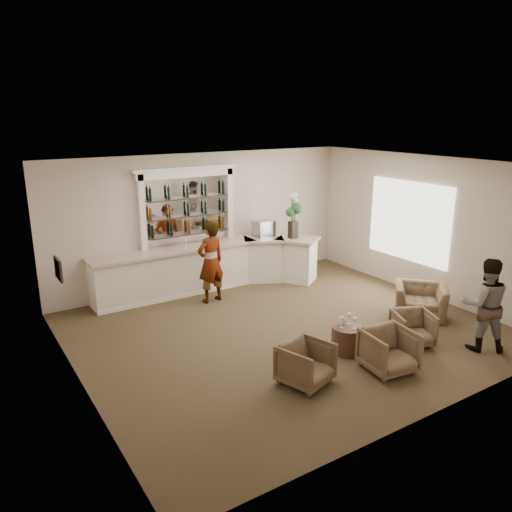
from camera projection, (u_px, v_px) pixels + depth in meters
The scene contains 19 objects.
ground at pixel (286, 330), 10.05m from camera, with size 8.00×8.00×0.00m, color #4F3E27.
room_shell at pixel (274, 210), 10.06m from camera, with size 8.04×7.02×3.32m.
bar_counter at pixel (210, 267), 12.24m from camera, with size 5.72×1.80×1.14m.
back_bar_alcove at pixel (188, 207), 11.99m from camera, with size 2.64×0.25×3.00m.
cocktail_table at pixel (347, 339), 9.08m from camera, with size 0.57×0.57×0.50m, color #4E3121.
sommelier at pixel (211, 262), 11.35m from camera, with size 0.69×0.46×1.90m, color gray.
guest at pixel (485, 305), 9.04m from camera, with size 0.85×0.66×1.75m, color gray.
armchair_left at pixel (306, 364), 8.00m from camera, with size 0.74×0.77×0.70m, color brown.
armchair_center at pixel (389, 351), 8.39m from camera, with size 0.79×0.81×0.74m, color brown.
armchair_right at pixel (413, 328), 9.39m from camera, with size 0.69×0.71×0.64m, color brown.
armchair_far at pixel (420, 301), 10.68m from camera, with size 1.06×0.92×0.69m, color brown.
espresso_machine at pixel (263, 229), 12.80m from camera, with size 0.49×0.41×0.43m, color #B2B2B6.
flower_vase at pixel (293, 213), 12.56m from camera, with size 0.30×0.30×1.15m.
wine_glass_bar_left at pixel (220, 240), 12.14m from camera, with size 0.07×0.07×0.21m, color white, non-canonical shape.
wine_glass_bar_right at pixel (186, 244), 11.72m from camera, with size 0.07×0.07×0.21m, color white, non-canonical shape.
wine_glass_tbl_a at pixel (342, 322), 8.95m from camera, with size 0.07×0.07×0.21m, color white, non-canonical shape.
wine_glass_tbl_b at pixel (349, 319), 9.10m from camera, with size 0.07×0.07×0.21m, color white, non-canonical shape.
wine_glass_tbl_c at pixel (355, 323), 8.90m from camera, with size 0.07×0.07×0.21m, color white, non-canonical shape.
napkin_holder at pixel (342, 321), 9.10m from camera, with size 0.08×0.08×0.12m, color silver.
Camera 1 is at (-5.48, -7.47, 4.23)m, focal length 35.00 mm.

